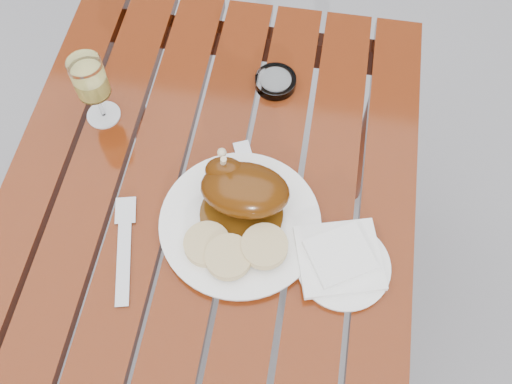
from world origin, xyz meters
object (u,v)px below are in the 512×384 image
wine_glass (94,91)px  side_plate (343,266)px  dinner_plate (240,224)px  table (212,294)px  ashtray (276,82)px

wine_glass → side_plate: bearing=-26.0°
wine_glass → dinner_plate: bearing=-32.0°
table → wine_glass: size_ratio=7.31×
dinner_plate → ashtray: (0.02, 0.34, 0.00)m
dinner_plate → wine_glass: 0.39m
table → side_plate: side_plate is taller
side_plate → ashtray: (-0.18, 0.39, 0.00)m
dinner_plate → table: bearing=-162.2°
dinner_plate → side_plate: dinner_plate is taller
table → ashtray: ashtray is taller
table → ashtray: size_ratio=13.56×
dinner_plate → wine_glass: wine_glass is taller
table → ashtray: bearing=75.9°
dinner_plate → ashtray: ashtray is taller
side_plate → ashtray: ashtray is taller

